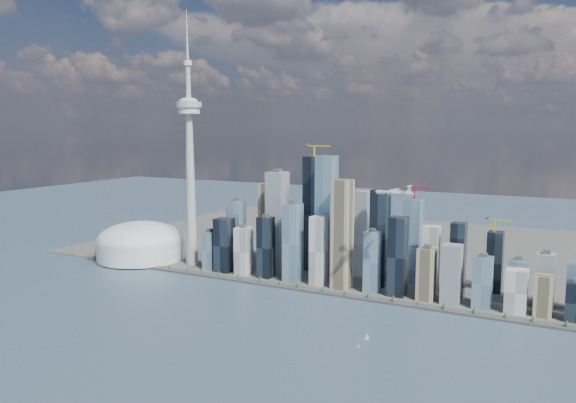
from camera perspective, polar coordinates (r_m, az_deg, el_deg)
The scene contains 10 objects.
ground at distance 873.35m, azimuth -6.15°, elevation -13.06°, with size 4000.00×4000.00×0.00m, color #385463.
seawall at distance 1078.72m, azimuth 1.29°, elevation -8.86°, with size 1100.00×22.00×4.00m, color #383838.
land at distance 1484.16m, azimuth 8.99°, elevation -4.41°, with size 1400.00×900.00×3.00m, color #4C4C47.
shoreline_trees at distance 1076.82m, azimuth 1.29°, elevation -8.52°, with size 960.53×7.20×8.80m.
skyscraper_cluster at distance 1112.92m, azimuth 6.04°, elevation -4.05°, with size 736.00×142.00×269.15m.
needle_tower at distance 1246.52m, azimuth -9.94°, elevation 4.18°, with size 56.00×56.00×550.50m.
dome_stadium at distance 1353.40m, azimuth -14.74°, elevation -4.09°, with size 200.00×200.00×86.00m.
airplane at distance 937.57m, azimuth 10.72°, elevation 0.93°, with size 68.43×60.46×16.70m.
sailboat_west at distance 818.30m, azimuth 7.16°, elevation -14.34°, with size 5.81×2.88×8.09m.
sailboat_east at distance 848.36m, azimuth 8.02°, elevation -13.49°, with size 7.60×2.75×10.50m.
Camera 1 is at (455.10, -679.22, 307.05)m, focal length 35.00 mm.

